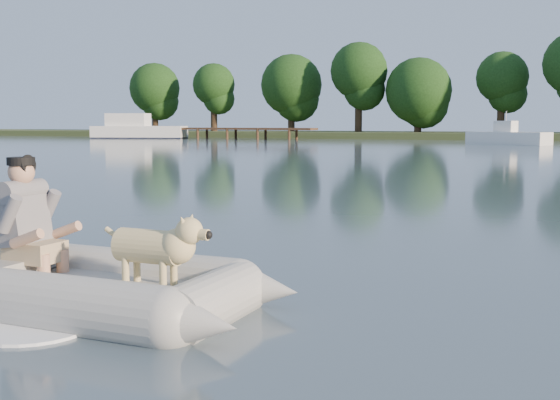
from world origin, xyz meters
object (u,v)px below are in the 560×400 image
at_px(motorboat, 509,129).
at_px(dog, 149,252).
at_px(cabin_cruiser, 139,126).
at_px(man, 25,214).
at_px(dinghy, 83,240).
at_px(dock, 222,133).

bearing_deg(motorboat, dog, -66.99).
height_order(dog, cabin_cruiser, cabin_cruiser).
bearing_deg(man, dinghy, -4.24).
xyz_separation_m(dinghy, motorboat, (-0.10, 46.66, 0.52)).
relative_size(dog, cabin_cruiser, 0.10).
bearing_deg(cabin_cruiser, dog, -72.61).
distance_m(man, motorboat, 46.60).
distance_m(dock, cabin_cruiser, 8.19).
height_order(man, motorboat, motorboat).
height_order(man, dog, man).
distance_m(dock, man, 58.18).
xyz_separation_m(man, cabin_cruiser, (-33.00, 51.40, 0.41)).
distance_m(dock, dinghy, 58.54).
bearing_deg(man, dog, 0.00).
height_order(dinghy, dog, dinghy).
bearing_deg(dock, cabin_cruiser, -171.77).
bearing_deg(dog, dinghy, -175.43).
relative_size(dog, motorboat, 0.16).
bearing_deg(cabin_cruiser, man, -73.63).
bearing_deg(cabin_cruiser, dock, -8.11).
xyz_separation_m(cabin_cruiser, motorboat, (33.60, -4.81, -0.08)).
distance_m(dog, cabin_cruiser, 61.84).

